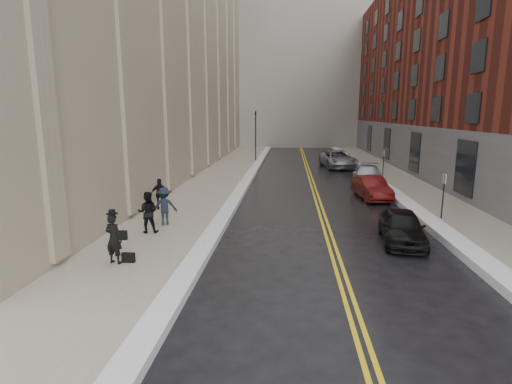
% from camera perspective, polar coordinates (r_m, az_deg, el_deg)
% --- Properties ---
extents(ground, '(160.00, 160.00, 0.00)m').
position_cam_1_polar(ground, '(11.69, 0.28, -13.76)').
color(ground, black).
rests_on(ground, ground).
extents(sidewalk_left, '(4.00, 64.00, 0.15)m').
position_cam_1_polar(sidewalk_left, '(27.53, -6.45, 0.95)').
color(sidewalk_left, gray).
rests_on(sidewalk_left, ground).
extents(sidewalk_right, '(3.00, 64.00, 0.15)m').
position_cam_1_polar(sidewalk_right, '(28.22, 21.54, 0.48)').
color(sidewalk_right, gray).
rests_on(sidewalk_right, ground).
extents(lane_stripe_a, '(0.12, 64.00, 0.01)m').
position_cam_1_polar(lane_stripe_a, '(27.06, 7.99, 0.58)').
color(lane_stripe_a, gold).
rests_on(lane_stripe_a, ground).
extents(lane_stripe_b, '(0.12, 64.00, 0.01)m').
position_cam_1_polar(lane_stripe_b, '(27.08, 8.50, 0.57)').
color(lane_stripe_b, gold).
rests_on(lane_stripe_b, ground).
extents(snow_ridge_left, '(0.70, 60.80, 0.26)m').
position_cam_1_polar(snow_ridge_left, '(27.17, -1.69, 0.99)').
color(snow_ridge_left, white).
rests_on(snow_ridge_left, ground).
extents(snow_ridge_right, '(0.85, 60.80, 0.30)m').
position_cam_1_polar(snow_ridge_right, '(27.72, 17.89, 0.70)').
color(snow_ridge_right, white).
rests_on(snow_ridge_right, ground).
extents(building_right, '(14.00, 50.00, 18.00)m').
position_cam_1_polar(building_right, '(37.70, 32.34, 15.71)').
color(building_right, maroon).
rests_on(building_right, ground).
extents(tower_far_right, '(22.00, 18.00, 44.00)m').
position_cam_1_polar(tower_far_right, '(79.55, 15.48, 23.18)').
color(tower_far_right, slate).
rests_on(tower_far_right, ground).
extents(traffic_signal, '(0.18, 0.15, 5.20)m').
position_cam_1_polar(traffic_signal, '(40.75, -0.04, 8.58)').
color(traffic_signal, black).
rests_on(traffic_signal, ground).
extents(parking_sign_near, '(0.06, 0.35, 2.23)m').
position_cam_1_polar(parking_sign_near, '(20.19, 25.20, -0.09)').
color(parking_sign_near, black).
rests_on(parking_sign_near, ground).
extents(parking_sign_far, '(0.06, 0.35, 2.23)m').
position_cam_1_polar(parking_sign_far, '(31.58, 17.74, 4.15)').
color(parking_sign_far, black).
rests_on(parking_sign_far, ground).
extents(car_black, '(1.90, 3.89, 1.28)m').
position_cam_1_polar(car_black, '(16.39, 20.14, -4.69)').
color(car_black, black).
rests_on(car_black, ground).
extents(car_maroon, '(1.87, 4.12, 1.31)m').
position_cam_1_polar(car_maroon, '(24.23, 16.17, 0.57)').
color(car_maroon, '#490D0D').
rests_on(car_maroon, ground).
extents(car_silver_near, '(2.56, 5.05, 1.41)m').
position_cam_1_polar(car_silver_near, '(28.47, 15.72, 2.22)').
color(car_silver_near, '#9EA1A5').
rests_on(car_silver_near, ground).
extents(car_silver_far, '(3.35, 5.97, 1.58)m').
position_cam_1_polar(car_silver_far, '(37.68, 11.63, 4.63)').
color(car_silver_far, gray).
rests_on(car_silver_far, ground).
extents(pedestrian_main, '(0.68, 0.54, 1.65)m').
position_cam_1_polar(pedestrian_main, '(13.67, -19.65, -6.30)').
color(pedestrian_main, black).
rests_on(pedestrian_main, sidewalk_left).
extents(pedestrian_a, '(0.90, 0.75, 1.69)m').
position_cam_1_polar(pedestrian_a, '(16.74, -15.21, -2.80)').
color(pedestrian_a, black).
rests_on(pedestrian_a, sidewalk_left).
extents(pedestrian_b, '(1.20, 0.89, 1.65)m').
position_cam_1_polar(pedestrian_b, '(17.75, -12.94, -1.98)').
color(pedestrian_b, black).
rests_on(pedestrian_b, sidewalk_left).
extents(pedestrian_c, '(0.98, 0.59, 1.57)m').
position_cam_1_polar(pedestrian_c, '(20.67, -13.54, -0.28)').
color(pedestrian_c, black).
rests_on(pedestrian_c, sidewalk_left).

